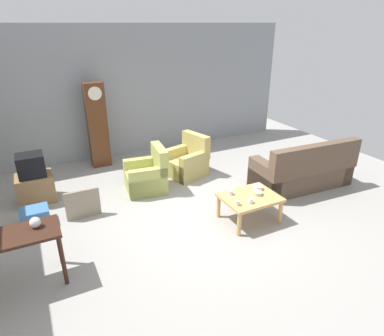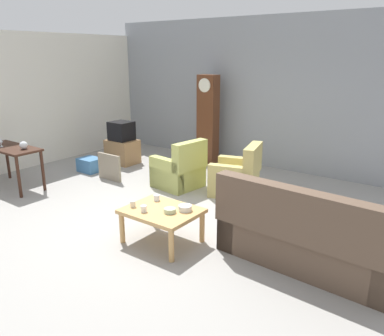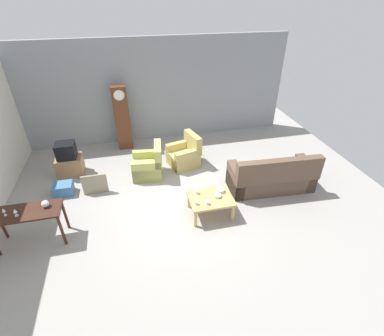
# 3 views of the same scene
# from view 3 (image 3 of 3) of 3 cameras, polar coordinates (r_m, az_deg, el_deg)

# --- Properties ---
(ground_plane) EXTENTS (10.40, 10.40, 0.00)m
(ground_plane) POSITION_cam_3_polar(r_m,az_deg,el_deg) (6.93, -2.13, -6.54)
(ground_plane) COLOR #999691
(garage_door_wall) EXTENTS (8.40, 0.16, 3.20)m
(garage_door_wall) POSITION_cam_3_polar(r_m,az_deg,el_deg) (9.34, -6.88, 15.25)
(garage_door_wall) COLOR gray
(garage_door_wall) RESTS_ON ground_plane
(couch_floral) EXTENTS (2.15, 1.00, 1.04)m
(couch_floral) POSITION_cam_3_polar(r_m,az_deg,el_deg) (7.37, 15.82, -1.84)
(couch_floral) COLOR brown
(couch_floral) RESTS_ON ground_plane
(armchair_olive_near) EXTENTS (0.88, 0.85, 0.92)m
(armchair_olive_near) POSITION_cam_3_polar(r_m,az_deg,el_deg) (7.73, -8.70, 0.48)
(armchair_olive_near) COLOR tan
(armchair_olive_near) RESTS_ON ground_plane
(armchair_olive_far) EXTENTS (0.96, 0.94, 0.92)m
(armchair_olive_far) POSITION_cam_3_polar(r_m,az_deg,el_deg) (8.11, -1.50, 2.56)
(armchair_olive_far) COLOR tan
(armchair_olive_far) RESTS_ON ground_plane
(coffee_table_wood) EXTENTS (0.96, 0.76, 0.47)m
(coffee_table_wood) POSITION_cam_3_polar(r_m,az_deg,el_deg) (6.32, 3.79, -6.43)
(coffee_table_wood) COLOR tan
(coffee_table_wood) RESTS_ON ground_plane
(console_table_dark) EXTENTS (1.30, 0.56, 0.79)m
(console_table_dark) POSITION_cam_3_polar(r_m,az_deg,el_deg) (6.37, -30.41, -8.36)
(console_table_dark) COLOR #381E14
(console_table_dark) RESTS_ON ground_plane
(grandfather_clock) EXTENTS (0.44, 0.30, 1.99)m
(grandfather_clock) POSITION_cam_3_polar(r_m,az_deg,el_deg) (8.98, -13.86, 9.70)
(grandfather_clock) COLOR #562D19
(grandfather_clock) RESTS_ON ground_plane
(tv_stand_cabinet) EXTENTS (0.68, 0.52, 0.54)m
(tv_stand_cabinet) POSITION_cam_3_polar(r_m,az_deg,el_deg) (8.38, -23.39, 0.41)
(tv_stand_cabinet) COLOR #997047
(tv_stand_cabinet) RESTS_ON ground_plane
(tv_crt) EXTENTS (0.48, 0.44, 0.42)m
(tv_crt) POSITION_cam_3_polar(r_m,az_deg,el_deg) (8.16, -24.12, 3.26)
(tv_crt) COLOR black
(tv_crt) RESTS_ON tv_stand_cabinet
(framed_picture_leaning) EXTENTS (0.60, 0.05, 0.53)m
(framed_picture_leaning) POSITION_cam_3_polar(r_m,az_deg,el_deg) (7.40, -19.01, -3.13)
(framed_picture_leaning) COLOR gray
(framed_picture_leaning) RESTS_ON ground_plane
(storage_box_blue) EXTENTS (0.46, 0.38, 0.29)m
(storage_box_blue) POSITION_cam_3_polar(r_m,az_deg,el_deg) (7.74, -24.54, -3.87)
(storage_box_blue) COLOR teal
(storage_box_blue) RESTS_ON ground_plane
(glass_dome_cloche) EXTENTS (0.14, 0.14, 0.14)m
(glass_dome_cloche) POSITION_cam_3_polar(r_m,az_deg,el_deg) (6.19, -27.50, -6.43)
(glass_dome_cloche) COLOR silver
(glass_dome_cloche) RESTS_ON console_table_dark
(cup_white_porcelain) EXTENTS (0.08, 0.08, 0.08)m
(cup_white_porcelain) POSITION_cam_3_polar(r_m,az_deg,el_deg) (6.08, 3.12, -6.96)
(cup_white_porcelain) COLOR white
(cup_white_porcelain) RESTS_ON coffee_table_wood
(cup_blue_rimmed) EXTENTS (0.08, 0.08, 0.08)m
(cup_blue_rimmed) POSITION_cam_3_polar(r_m,az_deg,el_deg) (6.35, 0.99, -4.90)
(cup_blue_rimmed) COLOR silver
(cup_blue_rimmed) RESTS_ON coffee_table_wood
(cup_cream_tall) EXTENTS (0.07, 0.07, 0.08)m
(cup_cream_tall) POSITION_cam_3_polar(r_m,az_deg,el_deg) (6.05, 0.91, -7.07)
(cup_cream_tall) COLOR beige
(cup_cream_tall) RESTS_ON coffee_table_wood
(bowl_white_stacked) EXTENTS (0.18, 0.18, 0.07)m
(bowl_white_stacked) POSITION_cam_3_polar(r_m,az_deg,el_deg) (6.44, 5.77, -4.51)
(bowl_white_stacked) COLOR white
(bowl_white_stacked) RESTS_ON coffee_table_wood
(bowl_shallow_green) EXTENTS (0.16, 0.16, 0.06)m
(bowl_shallow_green) POSITION_cam_3_polar(r_m,az_deg,el_deg) (6.29, 5.21, -5.62)
(bowl_shallow_green) COLOR #B2C69E
(bowl_shallow_green) RESTS_ON coffee_table_wood
(wine_glass_mid) EXTENTS (0.06, 0.06, 0.17)m
(wine_glass_mid) POSITION_cam_3_polar(r_m,az_deg,el_deg) (6.33, -33.76, -7.22)
(wine_glass_mid) COLOR silver
(wine_glass_mid) RESTS_ON console_table_dark
(wine_glass_short) EXTENTS (0.07, 0.07, 0.16)m
(wine_glass_short) POSITION_cam_3_polar(r_m,az_deg,el_deg) (6.21, -32.13, -7.44)
(wine_glass_short) COLOR silver
(wine_glass_short) RESTS_ON console_table_dark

